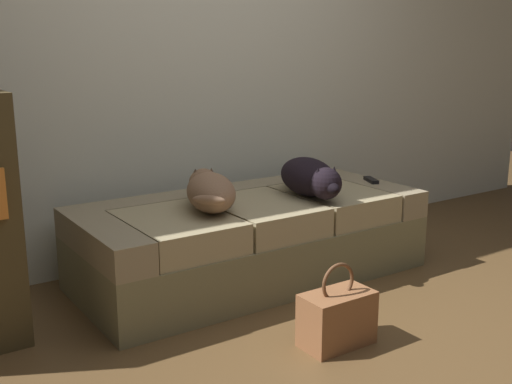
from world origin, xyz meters
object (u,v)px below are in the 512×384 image
object	(u,v)px
tv_remote	(371,180)
dog_tan	(209,191)
couch	(251,239)
handbag	(337,318)
dog_dark	(311,178)

from	to	relation	value
tv_remote	dog_tan	bearing A→B (deg)	-157.05
couch	handbag	xyz separation A→B (m)	(-0.14, -0.90, -0.10)
couch	handbag	size ratio (longest dim) A/B	5.08
dog_dark	tv_remote	bearing A→B (deg)	8.60
handbag	dog_tan	bearing A→B (deg)	100.29
couch	dog_tan	distance (m)	0.44
couch	dog_dark	world-z (taller)	dog_dark
handbag	dog_dark	bearing A→B (deg)	59.08
couch	dog_dark	xyz separation A→B (m)	(0.31, -0.13, 0.34)
couch	tv_remote	xyz separation A→B (m)	(0.86, -0.05, 0.24)
handbag	tv_remote	bearing A→B (deg)	40.10
dog_tan	handbag	bearing A→B (deg)	-79.71
couch	dog_dark	distance (m)	0.48
dog_tan	dog_dark	xyz separation A→B (m)	(0.61, -0.07, 0.01)
couch	dog_tan	xyz separation A→B (m)	(-0.30, -0.06, 0.33)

